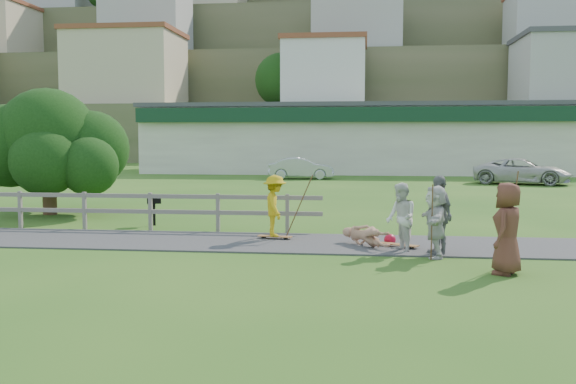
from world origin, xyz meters
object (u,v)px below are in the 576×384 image
Objects in this scene: spectator_a at (401,218)px; car_silver at (301,168)px; spectator_d at (435,222)px; tree at (49,164)px; skater_rider at (275,210)px; bbq at (154,211)px; spectator_b at (439,215)px; spectator_c at (507,229)px; car_white at (522,171)px; skater_fallen at (366,236)px.

car_silver is at bearing 171.24° from spectator_a.
tree is (-12.51, 6.58, 0.95)m from spectator_d.
spectator_d is 14.16m from tree.
skater_rider is 4.69m from bbq.
spectator_b is at bearing 59.93° from spectator_a.
spectator_c is at bearing -53.00° from bbq.
spectator_c is 25.42m from car_white.
tree is at bearing -135.76° from spectator_b.
tree is at bearing -95.55° from spectator_c.
car_silver is at bearing -168.86° from spectator_d.
car_white reaches higher than bbq.
car_silver is (-4.09, 24.91, 0.40)m from skater_fallen.
spectator_c is 2.01m from spectator_d.
skater_fallen is 3.96m from spectator_c.
skater_rider is 9.79m from tree.
spectator_c is 0.35× the size of car_white.
spectator_c reaches higher than bbq.
bbq is (-9.19, 5.91, -0.46)m from spectator_c.
spectator_c is 28.52m from car_silver.
spectator_c reaches higher than car_silver.
tree is at bearing 145.80° from car_white.
spectator_c reaches higher than spectator_a.
spectator_c is 10.94m from bbq.
skater_rider is at bearing 168.01° from car_white.
spectator_c is 16.00m from tree.
spectator_c is at bearing -140.10° from skater_rider.
spectator_b reaches higher than skater_fallen.
tree is (-6.88, -19.50, 1.08)m from car_silver.
car_white reaches higher than car_silver.
tree is at bearing -118.78° from spectator_d.
spectator_c reaches higher than skater_fallen.
spectator_a reaches higher than bbq.
car_silver is at bearing 60.38° from skater_fallen.
car_white is 25.79m from tree.
spectator_a is 8.18m from bbq.
skater_rider is at bearing -117.97° from spectator_d.
car_silver is at bearing -140.87° from spectator_c.
bbq is at bearing 45.12° from skater_rider.
tree is (-12.62, 6.22, 0.85)m from spectator_b.
spectator_d is 1.82× the size of bbq.
skater_rider is at bearing 177.61° from car_silver.
spectator_b is 26.36m from car_silver.
car_silver is 0.76× the size of tree.
spectator_b reaches higher than car_silver.
spectator_c is (5.13, -3.59, 0.10)m from skater_rider.
spectator_d is 0.30× the size of tree.
car_white is at bearing 140.87° from spectator_a.
tree is (-8.59, 4.59, 0.96)m from skater_rider.
skater_rider is 0.89× the size of spectator_c.
spectator_d is at bearing -132.06° from skater_rider.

